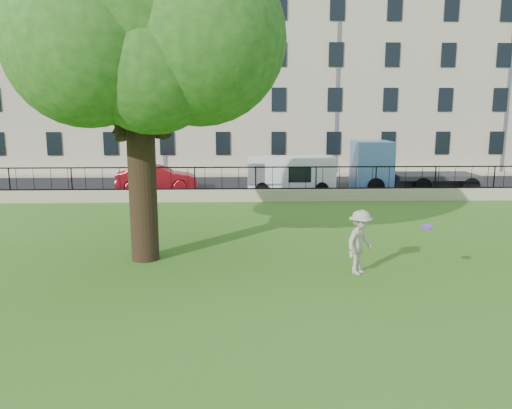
{
  "coord_description": "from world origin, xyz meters",
  "views": [
    {
      "loc": [
        -0.79,
        -12.43,
        4.43
      ],
      "look_at": [
        -0.26,
        3.5,
        1.43
      ],
      "focal_mm": 35.0,
      "sensor_mm": 36.0,
      "label": 1
    }
  ],
  "objects_px": {
    "tree": "(131,19)",
    "man": "(360,242)",
    "frisbee": "(427,227)",
    "blue_truck": "(413,166)",
    "white_van": "(291,175)",
    "red_sedan": "(157,178)"
  },
  "relations": [
    {
      "from": "white_van",
      "to": "man",
      "type": "bearing_deg",
      "value": -87.6
    },
    {
      "from": "tree",
      "to": "frisbee",
      "type": "height_order",
      "value": "tree"
    },
    {
      "from": "frisbee",
      "to": "blue_truck",
      "type": "relative_size",
      "value": 0.04
    },
    {
      "from": "blue_truck",
      "to": "tree",
      "type": "bearing_deg",
      "value": -134.32
    },
    {
      "from": "man",
      "to": "blue_truck",
      "type": "height_order",
      "value": "blue_truck"
    },
    {
      "from": "tree",
      "to": "man",
      "type": "relative_size",
      "value": 5.83
    },
    {
      "from": "frisbee",
      "to": "blue_truck",
      "type": "height_order",
      "value": "blue_truck"
    },
    {
      "from": "frisbee",
      "to": "tree",
      "type": "bearing_deg",
      "value": 162.44
    },
    {
      "from": "man",
      "to": "frisbee",
      "type": "bearing_deg",
      "value": -77.61
    },
    {
      "from": "frisbee",
      "to": "blue_truck",
      "type": "distance_m",
      "value": 15.81
    },
    {
      "from": "white_van",
      "to": "tree",
      "type": "bearing_deg",
      "value": -114.92
    },
    {
      "from": "red_sedan",
      "to": "blue_truck",
      "type": "relative_size",
      "value": 0.67
    },
    {
      "from": "white_van",
      "to": "blue_truck",
      "type": "height_order",
      "value": "blue_truck"
    },
    {
      "from": "man",
      "to": "red_sedan",
      "type": "xyz_separation_m",
      "value": [
        -7.92,
        14.71,
        -0.16
      ]
    },
    {
      "from": "frisbee",
      "to": "red_sedan",
      "type": "height_order",
      "value": "frisbee"
    },
    {
      "from": "tree",
      "to": "white_van",
      "type": "bearing_deg",
      "value": 64.74
    },
    {
      "from": "frisbee",
      "to": "blue_truck",
      "type": "xyz_separation_m",
      "value": [
        4.86,
        15.04,
        -0.11
      ]
    },
    {
      "from": "tree",
      "to": "man",
      "type": "bearing_deg",
      "value": -14.38
    },
    {
      "from": "tree",
      "to": "red_sedan",
      "type": "distance_m",
      "value": 14.59
    },
    {
      "from": "red_sedan",
      "to": "man",
      "type": "bearing_deg",
      "value": -158.13
    },
    {
      "from": "man",
      "to": "white_van",
      "type": "distance_m",
      "value": 13.88
    },
    {
      "from": "red_sedan",
      "to": "tree",
      "type": "bearing_deg",
      "value": -179.31
    }
  ]
}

